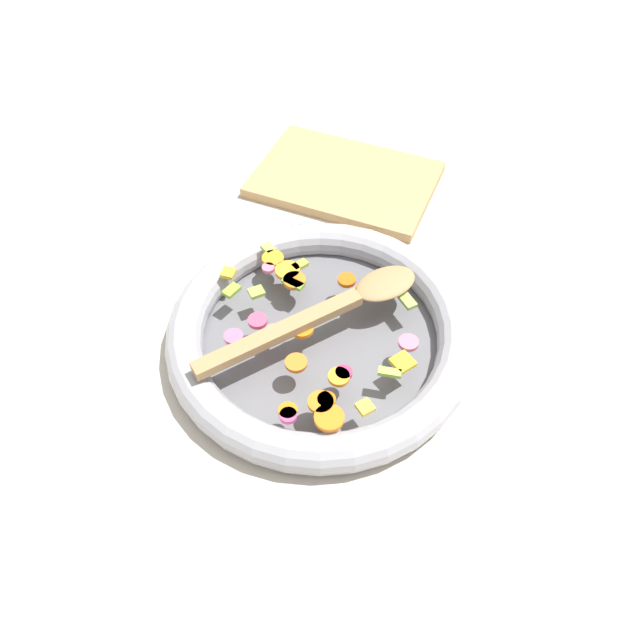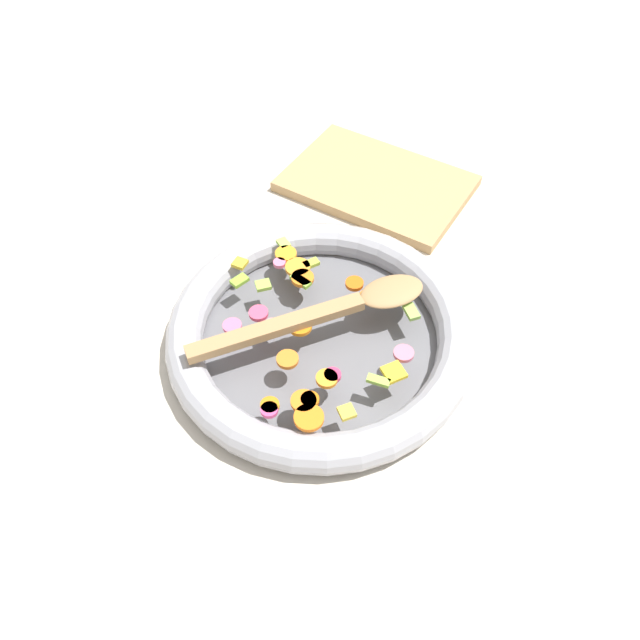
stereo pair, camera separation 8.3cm
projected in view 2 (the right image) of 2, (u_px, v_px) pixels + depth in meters
name	position (u px, v px, depth m)	size (l,w,h in m)	color
ground_plane	(320.00, 343.00, 0.86)	(4.00, 4.00, 0.00)	beige
skillet	(320.00, 333.00, 0.85)	(0.42, 0.42, 0.05)	slate
chopped_vegetables	(307.00, 328.00, 0.81)	(0.30, 0.27, 0.01)	orange
wooden_spoon	(334.00, 309.00, 0.82)	(0.23, 0.29, 0.01)	#A87F51
cutting_board	(377.00, 183.00, 1.07)	(0.30, 0.21, 0.02)	tan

